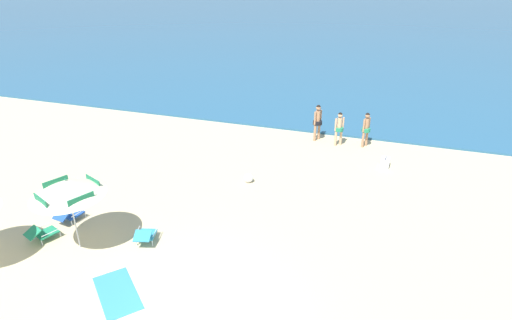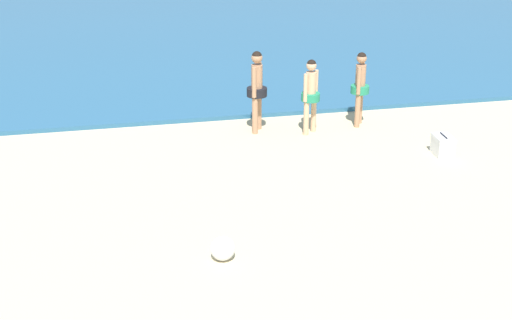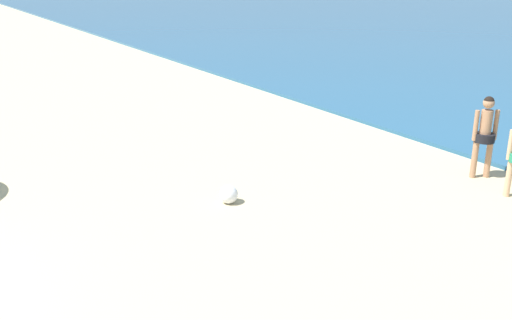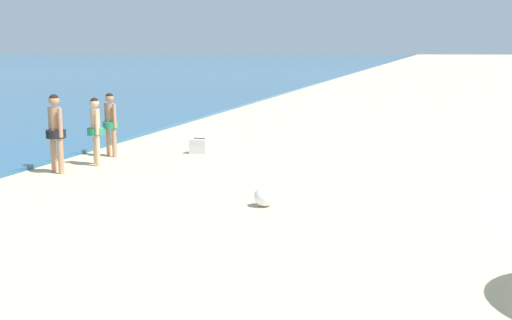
{
  "view_description": "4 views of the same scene",
  "coord_description": "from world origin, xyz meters",
  "px_view_note": "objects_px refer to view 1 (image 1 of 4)",
  "views": [
    {
      "loc": [
        4.17,
        -6.49,
        7.54
      ],
      "look_at": [
        -0.4,
        6.9,
        1.04
      ],
      "focal_mm": 28.71,
      "sensor_mm": 36.0,
      "label": 1
    },
    {
      "loc": [
        -2.2,
        -2.19,
        5.43
      ],
      "look_at": [
        -0.09,
        7.66,
        1.26
      ],
      "focal_mm": 50.29,
      "sensor_mm": 36.0,
      "label": 2
    },
    {
      "loc": [
        8.29,
        1.9,
        4.42
      ],
      "look_at": [
        -1.09,
        7.81,
        0.62
      ],
      "focal_mm": 40.65,
      "sensor_mm": 36.0,
      "label": 3
    },
    {
      "loc": [
        -11.01,
        4.19,
        2.75
      ],
      "look_at": [
        -0.7,
        7.13,
        0.83
      ],
      "focal_mm": 43.11,
      "sensor_mm": 36.0,
      "label": 4
    }
  ],
  "objects_px": {
    "beach_umbrella_striped_main": "(67,188)",
    "lounge_chair_facing_sea": "(145,235)",
    "person_wading_in": "(339,127)",
    "beach_ball": "(249,178)",
    "lounge_chair_under_umbrella": "(69,215)",
    "beach_towel": "(117,293)",
    "lounge_chair_beside_umbrella": "(42,233)",
    "cooler_box": "(385,163)",
    "person_standing_near_shore": "(366,127)",
    "person_standing_beside": "(318,120)"
  },
  "relations": [
    {
      "from": "person_standing_beside",
      "to": "beach_ball",
      "type": "height_order",
      "value": "person_standing_beside"
    },
    {
      "from": "lounge_chair_under_umbrella",
      "to": "beach_towel",
      "type": "bearing_deg",
      "value": -33.26
    },
    {
      "from": "person_standing_near_shore",
      "to": "person_standing_beside",
      "type": "relative_size",
      "value": 0.93
    },
    {
      "from": "lounge_chair_under_umbrella",
      "to": "person_standing_near_shore",
      "type": "relative_size",
      "value": 0.57
    },
    {
      "from": "lounge_chair_beside_umbrella",
      "to": "person_standing_beside",
      "type": "relative_size",
      "value": 0.57
    },
    {
      "from": "lounge_chair_facing_sea",
      "to": "cooler_box",
      "type": "relative_size",
      "value": 1.92
    },
    {
      "from": "beach_umbrella_striped_main",
      "to": "beach_towel",
      "type": "distance_m",
      "value": 3.29
    },
    {
      "from": "beach_umbrella_striped_main",
      "to": "person_standing_beside",
      "type": "height_order",
      "value": "beach_umbrella_striped_main"
    },
    {
      "from": "person_standing_beside",
      "to": "cooler_box",
      "type": "height_order",
      "value": "person_standing_beside"
    },
    {
      "from": "lounge_chair_facing_sea",
      "to": "person_standing_beside",
      "type": "bearing_deg",
      "value": 71.94
    },
    {
      "from": "person_wading_in",
      "to": "beach_towel",
      "type": "relative_size",
      "value": 0.91
    },
    {
      "from": "lounge_chair_under_umbrella",
      "to": "beach_ball",
      "type": "height_order",
      "value": "lounge_chair_under_umbrella"
    },
    {
      "from": "lounge_chair_beside_umbrella",
      "to": "beach_umbrella_striped_main",
      "type": "bearing_deg",
      "value": 3.5
    },
    {
      "from": "person_standing_beside",
      "to": "cooler_box",
      "type": "xyz_separation_m",
      "value": [
        3.36,
        -2.15,
        -0.83
      ]
    },
    {
      "from": "person_wading_in",
      "to": "beach_umbrella_striped_main",
      "type": "bearing_deg",
      "value": -120.19
    },
    {
      "from": "person_standing_beside",
      "to": "beach_ball",
      "type": "relative_size",
      "value": 4.89
    },
    {
      "from": "lounge_chair_facing_sea",
      "to": "lounge_chair_under_umbrella",
      "type": "bearing_deg",
      "value": 176.36
    },
    {
      "from": "beach_umbrella_striped_main",
      "to": "person_wading_in",
      "type": "xyz_separation_m",
      "value": [
        6.14,
        10.55,
        -1.08
      ]
    },
    {
      "from": "person_standing_near_shore",
      "to": "cooler_box",
      "type": "height_order",
      "value": "person_standing_near_shore"
    },
    {
      "from": "cooler_box",
      "to": "beach_towel",
      "type": "xyz_separation_m",
      "value": [
        -6.15,
        -10.04,
        -0.2
      ]
    },
    {
      "from": "beach_ball",
      "to": "person_standing_beside",
      "type": "bearing_deg",
      "value": 72.63
    },
    {
      "from": "cooler_box",
      "to": "beach_towel",
      "type": "height_order",
      "value": "cooler_box"
    },
    {
      "from": "person_standing_near_shore",
      "to": "person_wading_in",
      "type": "distance_m",
      "value": 1.24
    },
    {
      "from": "person_standing_beside",
      "to": "lounge_chair_beside_umbrella",
      "type": "bearing_deg",
      "value": -120.04
    },
    {
      "from": "person_wading_in",
      "to": "beach_ball",
      "type": "relative_size",
      "value": 4.49
    },
    {
      "from": "lounge_chair_beside_umbrella",
      "to": "beach_towel",
      "type": "height_order",
      "value": "lounge_chair_beside_umbrella"
    },
    {
      "from": "lounge_chair_under_umbrella",
      "to": "cooler_box",
      "type": "bearing_deg",
      "value": 38.6
    },
    {
      "from": "person_wading_in",
      "to": "lounge_chair_beside_umbrella",
      "type": "bearing_deg",
      "value": -125.04
    },
    {
      "from": "lounge_chair_facing_sea",
      "to": "person_standing_beside",
      "type": "relative_size",
      "value": 0.55
    },
    {
      "from": "lounge_chair_beside_umbrella",
      "to": "cooler_box",
      "type": "height_order",
      "value": "lounge_chair_beside_umbrella"
    },
    {
      "from": "lounge_chair_facing_sea",
      "to": "cooler_box",
      "type": "bearing_deg",
      "value": 50.01
    },
    {
      "from": "person_wading_in",
      "to": "beach_towel",
      "type": "bearing_deg",
      "value": -108.18
    },
    {
      "from": "cooler_box",
      "to": "person_wading_in",
      "type": "bearing_deg",
      "value": 141.72
    },
    {
      "from": "lounge_chair_facing_sea",
      "to": "beach_towel",
      "type": "bearing_deg",
      "value": -76.88
    },
    {
      "from": "person_standing_beside",
      "to": "person_standing_near_shore",
      "type": "bearing_deg",
      "value": -2.21
    },
    {
      "from": "cooler_box",
      "to": "beach_ball",
      "type": "bearing_deg",
      "value": -147.82
    },
    {
      "from": "person_standing_near_shore",
      "to": "person_standing_beside",
      "type": "bearing_deg",
      "value": 177.79
    },
    {
      "from": "lounge_chair_under_umbrella",
      "to": "person_standing_beside",
      "type": "relative_size",
      "value": 0.53
    },
    {
      "from": "lounge_chair_beside_umbrella",
      "to": "person_wading_in",
      "type": "relative_size",
      "value": 0.62
    },
    {
      "from": "beach_umbrella_striped_main",
      "to": "beach_ball",
      "type": "height_order",
      "value": "beach_umbrella_striped_main"
    },
    {
      "from": "beach_umbrella_striped_main",
      "to": "lounge_chair_facing_sea",
      "type": "xyz_separation_m",
      "value": [
        1.76,
        0.84,
        -1.75
      ]
    },
    {
      "from": "person_wading_in",
      "to": "cooler_box",
      "type": "bearing_deg",
      "value": -38.28
    },
    {
      "from": "person_standing_near_shore",
      "to": "person_standing_beside",
      "type": "xyz_separation_m",
      "value": [
        -2.31,
        0.09,
        0.07
      ]
    },
    {
      "from": "lounge_chair_under_umbrella",
      "to": "beach_towel",
      "type": "distance_m",
      "value": 4.23
    },
    {
      "from": "person_standing_near_shore",
      "to": "beach_towel",
      "type": "relative_size",
      "value": 0.92
    },
    {
      "from": "beach_towel",
      "to": "cooler_box",
      "type": "bearing_deg",
      "value": 58.52
    },
    {
      "from": "person_wading_in",
      "to": "beach_ball",
      "type": "distance_m",
      "value": 5.71
    },
    {
      "from": "lounge_chair_under_umbrella",
      "to": "person_standing_beside",
      "type": "distance_m",
      "value": 11.75
    },
    {
      "from": "lounge_chair_beside_umbrella",
      "to": "lounge_chair_facing_sea",
      "type": "distance_m",
      "value": 3.21
    },
    {
      "from": "cooler_box",
      "to": "person_standing_near_shore",
      "type": "bearing_deg",
      "value": 117.11
    }
  ]
}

